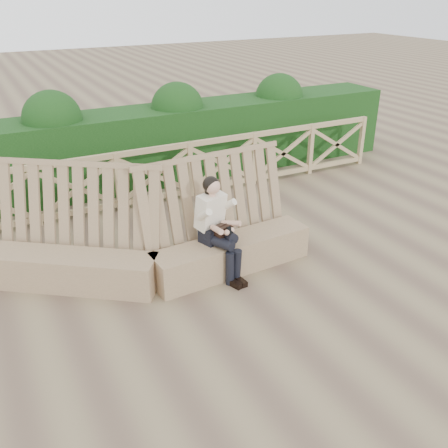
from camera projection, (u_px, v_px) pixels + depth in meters
name	position (u px, v px, depth m)	size (l,w,h in m)	color
ground	(248.00, 293.00, 6.76)	(60.00, 60.00, 0.00)	brown
bench	(152.00, 249.00, 7.02)	(4.50, 2.06, 1.62)	olive
woman	(217.00, 224.00, 6.90)	(0.51, 0.89, 1.44)	black
guardrail	(155.00, 175.00, 9.31)	(10.10, 0.09, 1.10)	#9A805A
hedge	(134.00, 148.00, 10.18)	(12.00, 1.20, 1.50)	black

